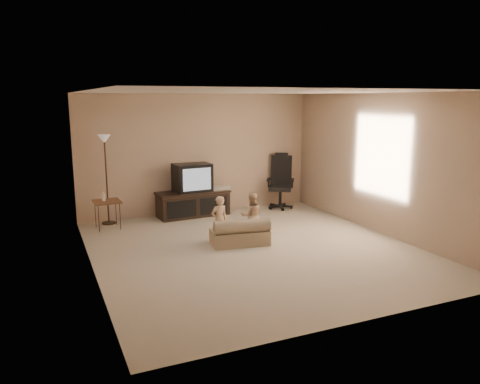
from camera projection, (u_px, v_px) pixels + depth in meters
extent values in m
plane|color=#B9AF93|center=(254.00, 249.00, 7.59)|extent=(5.50, 5.50, 0.00)
plane|color=silver|center=(255.00, 92.00, 7.09)|extent=(5.50, 5.50, 0.00)
plane|color=tan|center=(198.00, 154.00, 9.81)|extent=(5.00, 0.00, 5.00)
plane|color=tan|center=(367.00, 211.00, 4.87)|extent=(5.00, 0.00, 5.00)
plane|color=tan|center=(88.00, 185.00, 6.36)|extent=(0.00, 5.50, 5.50)
plane|color=tan|center=(381.00, 164.00, 8.32)|extent=(0.00, 5.50, 5.50)
cube|color=black|center=(193.00, 205.00, 9.69)|extent=(1.49, 0.62, 0.47)
cube|color=black|center=(193.00, 192.00, 9.64)|extent=(1.53, 0.66, 0.04)
cube|color=black|center=(182.00, 209.00, 9.31)|extent=(0.60, 0.06, 0.35)
cube|color=black|center=(213.00, 205.00, 9.62)|extent=(0.60, 0.06, 0.35)
cube|color=black|center=(192.00, 177.00, 9.60)|extent=(0.76, 0.57, 0.57)
cube|color=white|center=(197.00, 179.00, 9.37)|extent=(0.60, 0.05, 0.45)
cube|color=#BBBBBD|center=(219.00, 188.00, 9.84)|extent=(0.43, 0.32, 0.06)
cylinder|color=black|center=(280.00, 198.00, 10.34)|extent=(0.07, 0.07, 0.39)
cube|color=black|center=(280.00, 188.00, 10.29)|extent=(0.67, 0.67, 0.09)
cube|color=black|center=(281.00, 170.00, 10.45)|extent=(0.48, 0.39, 0.68)
cube|color=black|center=(282.00, 156.00, 10.39)|extent=(0.30, 0.24, 0.15)
cube|color=black|center=(269.00, 179.00, 10.30)|extent=(0.20, 0.26, 0.04)
cube|color=black|center=(292.00, 180.00, 10.22)|extent=(0.20, 0.26, 0.04)
cube|color=brown|center=(107.00, 202.00, 8.68)|extent=(0.50, 0.50, 0.03)
cylinder|color=#311F16|center=(99.00, 219.00, 8.48)|extent=(0.01, 0.01, 0.53)
cylinder|color=#311F16|center=(120.00, 216.00, 8.65)|extent=(0.01, 0.01, 0.53)
cylinder|color=#311F16|center=(95.00, 214.00, 8.82)|extent=(0.01, 0.01, 0.53)
cylinder|color=#311F16|center=(116.00, 212.00, 8.99)|extent=(0.01, 0.01, 0.53)
cylinder|color=silver|center=(104.00, 197.00, 8.68)|extent=(0.07, 0.07, 0.13)
cone|color=beige|center=(103.00, 192.00, 8.66)|extent=(0.05, 0.05, 0.05)
cylinder|color=#311F16|center=(109.00, 223.00, 9.12)|extent=(0.27, 0.27, 0.03)
cylinder|color=#311F16|center=(107.00, 182.00, 8.96)|extent=(0.03, 0.03, 1.63)
cone|color=beige|center=(104.00, 139.00, 8.80)|extent=(0.23, 0.23, 0.15)
cube|color=tan|center=(240.00, 237.00, 7.84)|extent=(1.01, 0.65, 0.25)
cylinder|color=tan|center=(242.00, 226.00, 7.63)|extent=(0.95, 0.36, 0.23)
imported|color=#D8B087|center=(219.00, 220.00, 7.78)|extent=(0.33, 0.26, 0.82)
imported|color=#D8B087|center=(252.00, 216.00, 8.11)|extent=(0.44, 0.31, 0.81)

